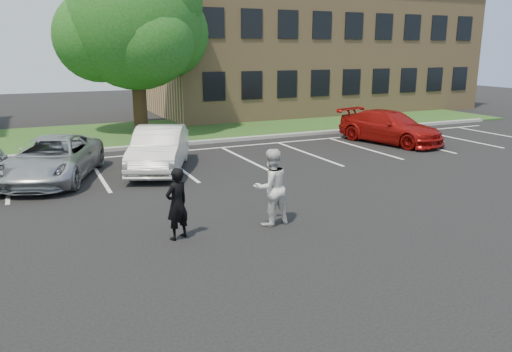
{
  "coord_description": "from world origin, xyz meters",
  "views": [
    {
      "loc": [
        -4.85,
        -9.53,
        4.2
      ],
      "look_at": [
        0.0,
        1.0,
        1.25
      ],
      "focal_mm": 35.0,
      "sensor_mm": 36.0,
      "label": 1
    }
  ],
  "objects_px": {
    "man_black_suit": "(177,204)",
    "car_white_sedan": "(159,149)",
    "car_red_compact": "(390,127)",
    "car_silver_minivan": "(53,159)",
    "man_white_shirt": "(271,187)",
    "office_building": "(311,50)",
    "tree": "(137,25)"
  },
  "relations": [
    {
      "from": "tree",
      "to": "car_red_compact",
      "type": "height_order",
      "value": "tree"
    },
    {
      "from": "man_black_suit",
      "to": "car_white_sedan",
      "type": "bearing_deg",
      "value": -126.46
    },
    {
      "from": "tree",
      "to": "man_white_shirt",
      "type": "bearing_deg",
      "value": -90.65
    },
    {
      "from": "man_white_shirt",
      "to": "man_black_suit",
      "type": "bearing_deg",
      "value": -4.56
    },
    {
      "from": "car_white_sedan",
      "to": "car_red_compact",
      "type": "relative_size",
      "value": 0.93
    },
    {
      "from": "man_white_shirt",
      "to": "car_red_compact",
      "type": "height_order",
      "value": "man_white_shirt"
    },
    {
      "from": "car_silver_minivan",
      "to": "man_white_shirt",
      "type": "bearing_deg",
      "value": -35.52
    },
    {
      "from": "office_building",
      "to": "man_black_suit",
      "type": "bearing_deg",
      "value": -127.21
    },
    {
      "from": "office_building",
      "to": "man_white_shirt",
      "type": "height_order",
      "value": "office_building"
    },
    {
      "from": "office_building",
      "to": "man_white_shirt",
      "type": "xyz_separation_m",
      "value": [
        -13.64,
        -21.08,
        -3.21
      ]
    },
    {
      "from": "car_silver_minivan",
      "to": "car_white_sedan",
      "type": "xyz_separation_m",
      "value": [
        3.52,
        -0.14,
        0.07
      ]
    },
    {
      "from": "office_building",
      "to": "car_red_compact",
      "type": "bearing_deg",
      "value": -105.48
    },
    {
      "from": "car_white_sedan",
      "to": "car_red_compact",
      "type": "xyz_separation_m",
      "value": [
        10.98,
        0.88,
        -0.04
      ]
    },
    {
      "from": "tree",
      "to": "man_white_shirt",
      "type": "distance_m",
      "value": 15.96
    },
    {
      "from": "man_black_suit",
      "to": "car_red_compact",
      "type": "distance_m",
      "value": 14.44
    },
    {
      "from": "car_white_sedan",
      "to": "car_red_compact",
      "type": "distance_m",
      "value": 11.02
    },
    {
      "from": "man_black_suit",
      "to": "car_red_compact",
      "type": "xyz_separation_m",
      "value": [
        12.27,
        7.62,
        -0.1
      ]
    },
    {
      "from": "tree",
      "to": "car_white_sedan",
      "type": "distance_m",
      "value": 9.8
    },
    {
      "from": "office_building",
      "to": "tree",
      "type": "distance_m",
      "value": 14.68
    },
    {
      "from": "man_black_suit",
      "to": "car_silver_minivan",
      "type": "distance_m",
      "value": 7.24
    },
    {
      "from": "office_building",
      "to": "man_white_shirt",
      "type": "bearing_deg",
      "value": -122.9
    },
    {
      "from": "tree",
      "to": "car_white_sedan",
      "type": "relative_size",
      "value": 1.87
    },
    {
      "from": "car_silver_minivan",
      "to": "office_building",
      "type": "bearing_deg",
      "value": 58.75
    },
    {
      "from": "car_red_compact",
      "to": "tree",
      "type": "bearing_deg",
      "value": 126.38
    },
    {
      "from": "man_black_suit",
      "to": "car_white_sedan",
      "type": "relative_size",
      "value": 0.35
    },
    {
      "from": "tree",
      "to": "man_white_shirt",
      "type": "height_order",
      "value": "tree"
    },
    {
      "from": "man_white_shirt",
      "to": "car_white_sedan",
      "type": "xyz_separation_m",
      "value": [
        -1.07,
        6.76,
        -0.18
      ]
    },
    {
      "from": "man_black_suit",
      "to": "car_white_sedan",
      "type": "distance_m",
      "value": 6.86
    },
    {
      "from": "tree",
      "to": "car_white_sedan",
      "type": "xyz_separation_m",
      "value": [
        -1.24,
        -8.58,
        -4.57
      ]
    },
    {
      "from": "man_black_suit",
      "to": "car_white_sedan",
      "type": "height_order",
      "value": "man_black_suit"
    },
    {
      "from": "car_red_compact",
      "to": "car_silver_minivan",
      "type": "bearing_deg",
      "value": 167.63
    },
    {
      "from": "tree",
      "to": "man_white_shirt",
      "type": "relative_size",
      "value": 4.63
    }
  ]
}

